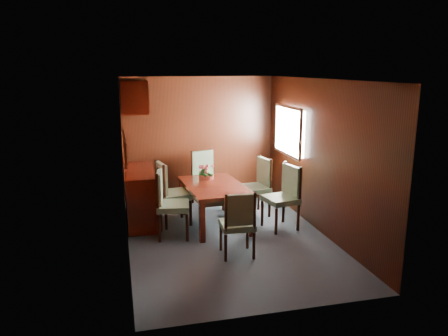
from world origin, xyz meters
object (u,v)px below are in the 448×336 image
object	(u,v)px
dining_table	(214,190)
chair_left_near	(168,200)
chair_right_near	(285,193)
flower_centerpiece	(206,171)
sideboard	(140,196)
chair_head	(238,221)

from	to	relation	value
dining_table	chair_left_near	size ratio (longest dim) A/B	1.45
chair_left_near	chair_right_near	xyz separation A→B (m)	(1.89, -0.05, -0.00)
flower_centerpiece	chair_right_near	bearing A→B (deg)	-35.06
sideboard	chair_left_near	size ratio (longest dim) A/B	1.32
sideboard	flower_centerpiece	xyz separation A→B (m)	(1.12, -0.06, 0.37)
sideboard	chair_head	xyz separation A→B (m)	(1.22, -1.79, 0.08)
chair_head	sideboard	bearing A→B (deg)	127.41
chair_right_near	chair_head	world-z (taller)	chair_right_near
flower_centerpiece	sideboard	bearing A→B (deg)	176.90
chair_left_near	flower_centerpiece	xyz separation A→B (m)	(0.75, 0.75, 0.23)
dining_table	flower_centerpiece	distance (m)	0.46
sideboard	chair_right_near	xyz separation A→B (m)	(2.26, -0.86, 0.13)
chair_left_near	flower_centerpiece	distance (m)	1.09
chair_head	flower_centerpiece	distance (m)	1.75
chair_head	dining_table	bearing A→B (deg)	94.78
chair_left_near	chair_head	xyz separation A→B (m)	(0.85, -0.98, -0.06)
chair_head	chair_left_near	bearing A→B (deg)	134.03
chair_right_near	flower_centerpiece	size ratio (longest dim) A/B	3.75
sideboard	chair_head	size ratio (longest dim) A/B	1.48
dining_table	chair_right_near	world-z (taller)	chair_right_near
sideboard	dining_table	world-z (taller)	sideboard
sideboard	dining_table	xyz separation A→B (m)	(1.18, -0.46, 0.14)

